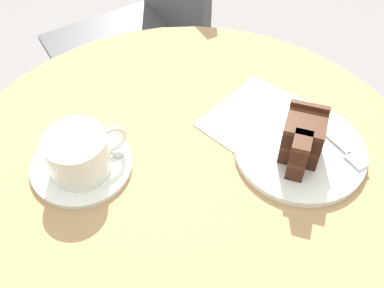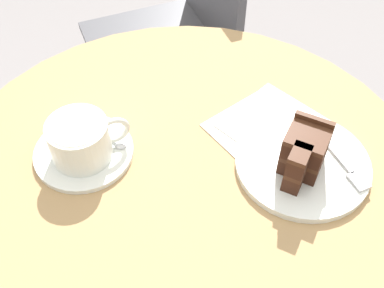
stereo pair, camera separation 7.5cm
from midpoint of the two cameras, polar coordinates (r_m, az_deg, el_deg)
cafe_table at (r=0.86m, az=-2.95°, el=-9.12°), size 0.80×0.80×0.74m
saucer at (r=0.80m, az=-15.61°, el=-2.62°), size 0.16×0.16×0.01m
coffee_cup at (r=0.76m, az=-16.04°, el=-1.17°), size 0.13×0.10×0.07m
teaspoon at (r=0.80m, az=-12.91°, el=-0.71°), size 0.06×0.08×0.00m
cake_plate at (r=0.80m, az=10.08°, el=-0.93°), size 0.22×0.22×0.01m
cake_slice at (r=0.76m, az=10.20°, el=0.35°), size 0.10×0.09×0.08m
fork at (r=0.81m, az=14.67°, el=-0.44°), size 0.02×0.14×0.00m
napkin at (r=0.84m, az=5.83°, el=2.72°), size 0.22×0.20×0.00m
cafe_chair at (r=1.41m, az=-6.81°, el=15.23°), size 0.38×0.38×0.97m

